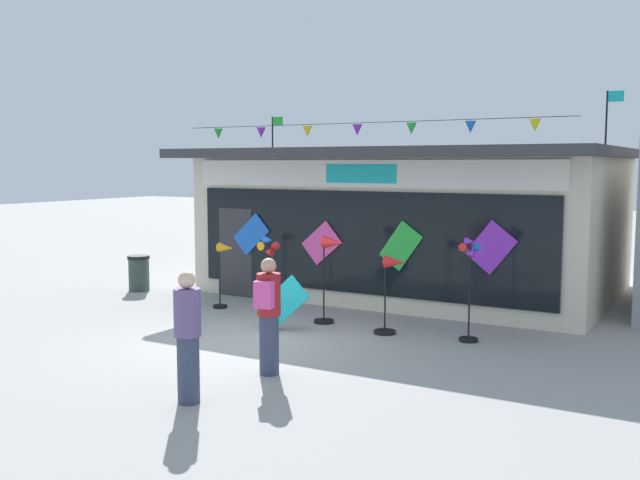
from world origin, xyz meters
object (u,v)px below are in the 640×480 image
at_px(kite_shop_building, 416,219).
at_px(wind_spinner_far_left, 224,263).
at_px(person_mid_plaza, 188,336).
at_px(display_kite_on_ground, 282,303).
at_px(wind_spinner_center_left, 330,264).
at_px(person_near_camera, 268,313).
at_px(wind_spinner_left, 269,265).
at_px(wind_spinner_right, 469,280).
at_px(wind_spinner_center_right, 391,285).
at_px(trash_bin, 139,273).

xyz_separation_m(kite_shop_building, wind_spinner_far_left, (-2.53, -4.17, -0.73)).
distance_m(person_mid_plaza, display_kite_on_ground, 4.02).
xyz_separation_m(wind_spinner_center_left, person_near_camera, (0.85, -3.30, -0.25)).
bearing_deg(wind_spinner_left, display_kite_on_ground, -46.62).
xyz_separation_m(wind_spinner_right, display_kite_on_ground, (-3.14, -0.95, -0.54)).
xyz_separation_m(wind_spinner_far_left, wind_spinner_center_left, (2.61, -0.14, 0.19)).
xyz_separation_m(wind_spinner_center_left, wind_spinner_center_right, (1.35, -0.21, -0.25)).
height_order(kite_shop_building, wind_spinner_right, kite_shop_building).
distance_m(wind_spinner_center_left, wind_spinner_right, 2.69).
distance_m(person_near_camera, person_mid_plaza, 1.53).
relative_size(wind_spinner_far_left, wind_spinner_center_left, 0.83).
height_order(wind_spinner_far_left, trash_bin, wind_spinner_far_left).
xyz_separation_m(wind_spinner_far_left, person_mid_plaza, (3.28, -4.96, -0.09)).
relative_size(wind_spinner_left, trash_bin, 1.89).
bearing_deg(trash_bin, kite_shop_building, 32.20).
xyz_separation_m(wind_spinner_center_right, person_mid_plaza, (-0.68, -4.61, -0.04)).
bearing_deg(display_kite_on_ground, wind_spinner_left, 133.38).
distance_m(kite_shop_building, wind_spinner_center_left, 4.35).
bearing_deg(trash_bin, wind_spinner_center_left, -8.03).
relative_size(wind_spinner_center_left, wind_spinner_right, 0.93).
height_order(wind_spinner_right, person_near_camera, wind_spinner_right).
bearing_deg(person_mid_plaza, kite_shop_building, -9.49).
relative_size(person_near_camera, display_kite_on_ground, 1.77).
bearing_deg(wind_spinner_far_left, display_kite_on_ground, -27.21).
bearing_deg(display_kite_on_ground, wind_spinner_far_left, 152.79).
distance_m(person_mid_plaza, trash_bin, 8.48).
bearing_deg(wind_spinner_left, wind_spinner_far_left, 178.91).
height_order(trash_bin, display_kite_on_ground, display_kite_on_ground).
bearing_deg(trash_bin, person_mid_plaza, -41.58).
bearing_deg(wind_spinner_left, wind_spinner_center_right, -6.60).
bearing_deg(wind_spinner_left, wind_spinner_right, -1.98).
bearing_deg(wind_spinner_left, wind_spinner_center_left, -4.63).
height_order(wind_spinner_left, wind_spinner_right, wind_spinner_right).
relative_size(wind_spinner_center_right, wind_spinner_right, 0.79).
height_order(wind_spinner_right, trash_bin, wind_spinner_right).
height_order(wind_spinner_center_left, display_kite_on_ground, wind_spinner_center_left).
xyz_separation_m(kite_shop_building, display_kite_on_ground, (-0.37, -5.29, -1.17)).
height_order(wind_spinner_center_right, person_near_camera, person_near_camera).
bearing_deg(kite_shop_building, wind_spinner_center_right, -72.50).
height_order(wind_spinner_far_left, display_kite_on_ground, wind_spinner_far_left).
height_order(wind_spinner_center_right, trash_bin, wind_spinner_center_right).
bearing_deg(wind_spinner_far_left, wind_spinner_center_left, -3.10).
xyz_separation_m(kite_shop_building, wind_spinner_left, (-1.40, -4.20, -0.70)).
bearing_deg(trash_bin, wind_spinner_right, -5.63).
distance_m(kite_shop_building, display_kite_on_ground, 5.43).
distance_m(kite_shop_building, person_near_camera, 7.71).
height_order(wind_spinner_left, display_kite_on_ground, wind_spinner_left).
bearing_deg(wind_spinner_center_right, trash_bin, 171.84).
bearing_deg(wind_spinner_right, wind_spinner_center_right, -172.26).
bearing_deg(wind_spinner_center_right, wind_spinner_left, 173.40).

